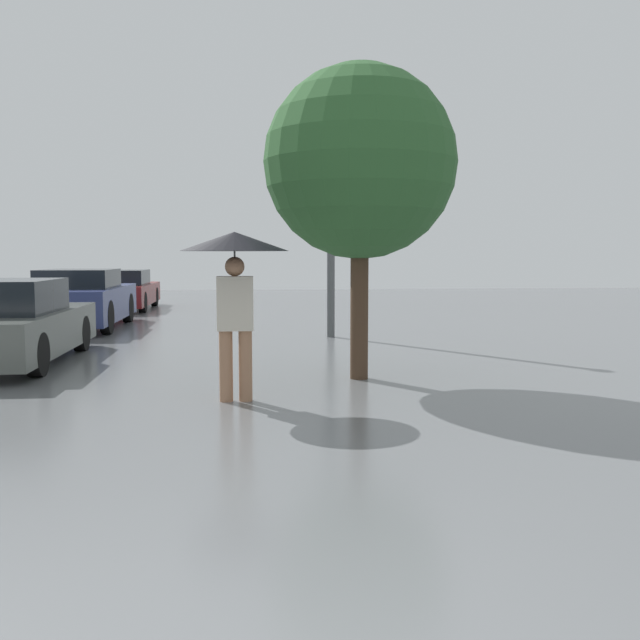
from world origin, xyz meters
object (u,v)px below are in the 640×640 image
Objects in this scene: parked_car_second at (5,325)px; parked_car_farthest at (122,291)px; parked_car_third at (81,300)px; street_lamp at (331,196)px; pedestrian at (235,262)px; tree at (360,163)px.

parked_car_farthest is (-0.09, 10.37, -0.03)m from parked_car_second.
parked_car_third is 5.91m from street_lamp.
parked_car_third is at bearing 90.46° from parked_car_second.
parked_car_second is at bearing -89.50° from parked_car_farthest.
pedestrian is 0.43× the size of parked_car_third.
pedestrian is 13.85m from parked_car_farthest.
pedestrian is 0.43× the size of parked_car_farthest.
tree is 0.79× the size of street_lamp.
tree is at bearing -20.12° from parked_car_second.
parked_car_third is (-3.35, 8.04, -0.88)m from pedestrian.
street_lamp reaches higher than parked_car_second.
pedestrian is 8.76m from parked_car_third.
pedestrian is at bearing -106.55° from street_lamp.
parked_car_third reaches higher than parked_car_farthest.
pedestrian is at bearing -140.97° from tree.
tree is at bearing -92.55° from street_lamp.
tree is (4.94, -12.15, 2.15)m from parked_car_farthest.
parked_car_farthest is at bearing 124.31° from street_lamp.
parked_car_third is at bearing 112.64° from pedestrian.
pedestrian is at bearing -42.33° from parked_car_second.
parked_car_second is 6.16m from street_lamp.
parked_car_farthest is (-3.41, 13.39, -0.95)m from pedestrian.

